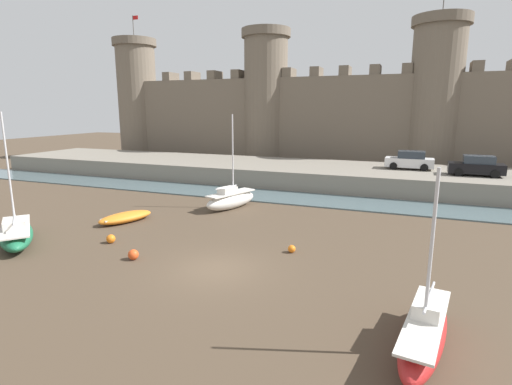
{
  "coord_description": "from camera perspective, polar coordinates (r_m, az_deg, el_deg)",
  "views": [
    {
      "loc": [
        7.73,
        -14.9,
        7.05
      ],
      "look_at": [
        -0.07,
        5.11,
        2.5
      ],
      "focal_mm": 28.0,
      "sensor_mm": 36.0,
      "label": 1
    }
  ],
  "objects": [
    {
      "name": "castle",
      "position": [
        48.67,
        12.41,
        11.55
      ],
      "size": [
        64.09,
        5.96,
        19.42
      ],
      "color": "#706354",
      "rests_on": "ground"
    },
    {
      "name": "rowboat_near_channel_left",
      "position": [
        26.5,
        -18.15,
        -3.34
      ],
      "size": [
        2.54,
        3.8,
        0.63
      ],
      "color": "orange",
      "rests_on": "ground"
    },
    {
      "name": "sailboat_midflat_right",
      "position": [
        28.5,
        -3.62,
        -0.96
      ],
      "size": [
        2.7,
        4.73,
        6.65
      ],
      "color": "silver",
      "rests_on": "ground"
    },
    {
      "name": "mooring_buoy_near_shore",
      "position": [
        22.73,
        -20.03,
        -6.23
      ],
      "size": [
        0.47,
        0.47,
        0.47
      ],
      "primitive_type": "sphere",
      "color": "orange",
      "rests_on": "ground"
    },
    {
      "name": "car_quay_centre_east",
      "position": [
        38.3,
        21.12,
        4.29
      ],
      "size": [
        4.14,
        1.95,
        1.62
      ],
      "color": "silver",
      "rests_on": "quay_road"
    },
    {
      "name": "mooring_buoy_off_centre",
      "position": [
        20.11,
        5.12,
        -8.03
      ],
      "size": [
        0.38,
        0.38,
        0.38
      ],
      "primitive_type": "sphere",
      "color": "orange",
      "rests_on": "ground"
    },
    {
      "name": "ground_plane",
      "position": [
        18.2,
        -5.77,
        -10.88
      ],
      "size": [
        160.0,
        160.0,
        0.0
      ],
      "primitive_type": "plane",
      "color": "#4C3D2D"
    },
    {
      "name": "sailboat_foreground_centre",
      "position": [
        24.59,
        -31.05,
        -5.02
      ],
      "size": [
        5.05,
        4.54,
        6.88
      ],
      "color": "#1E6B47",
      "rests_on": "ground"
    },
    {
      "name": "sailboat_foreground_left",
      "position": [
        13.34,
        22.92,
        -17.82
      ],
      "size": [
        1.91,
        5.22,
        5.52
      ],
      "color": "red",
      "rests_on": "ground"
    },
    {
      "name": "mooring_buoy_mid_mud",
      "position": [
        19.99,
        -17.12,
        -8.48
      ],
      "size": [
        0.5,
        0.5,
        0.5
      ],
      "primitive_type": "sphere",
      "color": "#E04C1E",
      "rests_on": "ground"
    },
    {
      "name": "water_channel",
      "position": [
        31.69,
        6.64,
        -0.88
      ],
      "size": [
        80.0,
        4.5,
        0.1
      ],
      "primitive_type": "cube",
      "color": "slate",
      "rests_on": "ground"
    },
    {
      "name": "quay_road",
      "position": [
        38.47,
        9.43,
        2.52
      ],
      "size": [
        70.13,
        10.0,
        1.69
      ],
      "primitive_type": "cube",
      "color": "gray",
      "rests_on": "ground"
    },
    {
      "name": "car_quay_east",
      "position": [
        36.86,
        28.99,
        3.32
      ],
      "size": [
        4.14,
        1.95,
        1.62
      ],
      "color": "black",
      "rests_on": "quay_road"
    }
  ]
}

